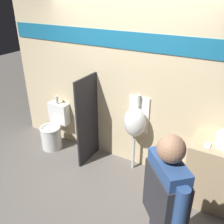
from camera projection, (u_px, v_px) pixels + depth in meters
name	position (u px, v px, depth m)	size (l,w,h in m)	color
ground_plane	(106.00, 178.00, 3.81)	(16.00, 16.00, 0.00)	#5B5651
display_wall	(126.00, 82.00, 3.68)	(4.28, 0.07, 2.70)	beige
cell_phone	(208.00, 146.00, 3.00)	(0.07, 0.14, 0.01)	#B7B7BC
divider_near_counter	(87.00, 120.00, 3.95)	(0.03, 0.56, 1.44)	black
urinal_near_counter	(135.00, 122.00, 3.67)	(0.34, 0.29, 1.23)	silver
toilet	(54.00, 130.00, 4.47)	(0.38, 0.53, 0.92)	silver
person_in_vest	(164.00, 207.00, 2.08)	(0.45, 0.46, 1.65)	#282D4C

